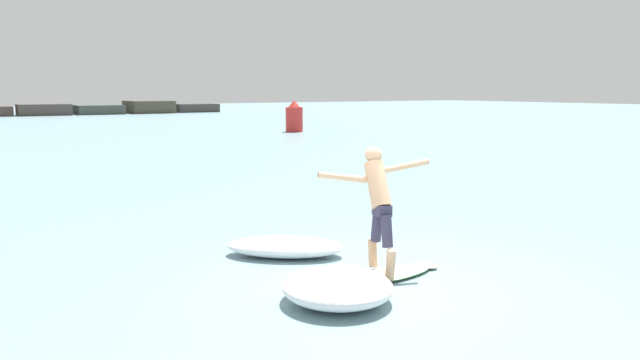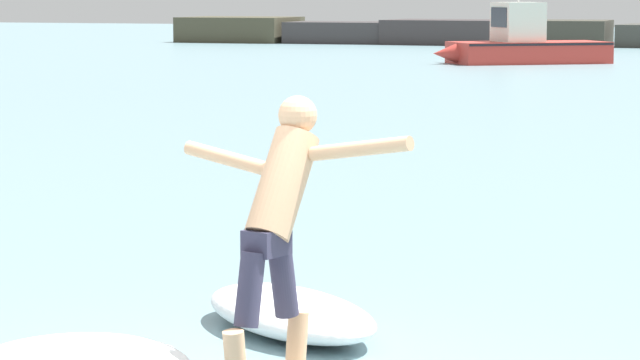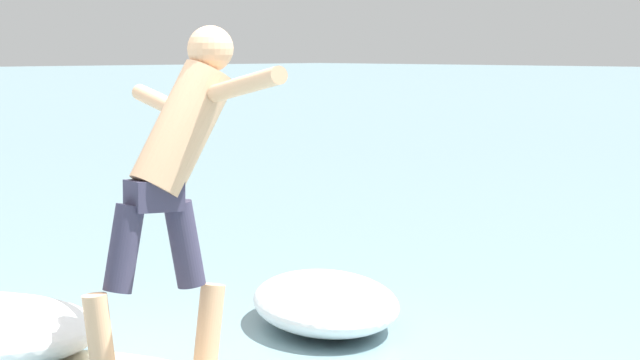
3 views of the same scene
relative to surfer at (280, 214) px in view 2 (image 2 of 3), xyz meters
name	(u,v)px [view 2 (image 2 of 3)]	position (x,y,z in m)	size (l,w,h in m)	color
surfer	(280,214)	(0.00, 0.00, 0.00)	(1.67, 0.94, 1.77)	tan
fishing_boat_near_jetty	(523,45)	(-8.45, 43.89, -0.49)	(5.98, 5.08, 3.04)	#BF372F
wave_foam_at_nose	(290,313)	(-0.58, 1.65, -0.99)	(2.03, 1.88, 0.31)	white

